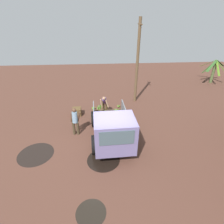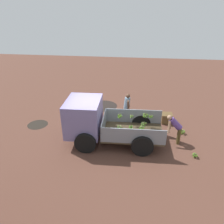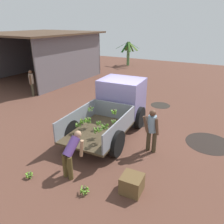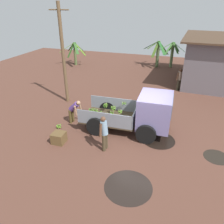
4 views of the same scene
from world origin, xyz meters
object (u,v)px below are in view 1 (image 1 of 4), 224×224
person_foreground_visitor (75,120)px  banana_bunch_on_ground_0 (119,106)px  wooden_crate_0 (77,112)px  banana_bunch_on_ground_1 (94,108)px  utility_pole (137,63)px  cargo_truck (113,131)px  person_worker_loading (105,103)px

person_foreground_visitor → banana_bunch_on_ground_0: bearing=-35.7°
wooden_crate_0 → banana_bunch_on_ground_0: bearing=106.9°
banana_bunch_on_ground_1 → wooden_crate_0: 1.32m
utility_pole → banana_bunch_on_ground_1: size_ratio=21.50×
cargo_truck → person_worker_loading: (-3.77, -0.29, -0.29)m
cargo_truck → wooden_crate_0: size_ratio=7.82×
wooden_crate_0 → person_foreground_visitor: bearing=4.7°
banana_bunch_on_ground_1 → cargo_truck: bearing=14.2°
person_foreground_visitor → wooden_crate_0: person_foreground_visitor is taller
cargo_truck → utility_pole: size_ratio=0.75×
utility_pole → person_foreground_visitor: 6.31m
cargo_truck → banana_bunch_on_ground_0: cargo_truck is taller
cargo_truck → wooden_crate_0: (-3.63, -2.21, -0.83)m
person_worker_loading → banana_bunch_on_ground_1: person_worker_loading is taller
banana_bunch_on_ground_1 → banana_bunch_on_ground_0: bearing=96.9°
person_foreground_visitor → person_worker_loading: bearing=-30.1°
cargo_truck → banana_bunch_on_ground_0: size_ratio=17.71×
person_worker_loading → wooden_crate_0: size_ratio=2.39×
utility_pole → person_worker_loading: 3.82m
banana_bunch_on_ground_1 → wooden_crate_0: (0.68, -1.12, 0.13)m
person_foreground_visitor → banana_bunch_on_ground_1: person_foreground_visitor is taller
person_foreground_visitor → banana_bunch_on_ground_0: (-3.11, 2.81, -0.80)m
utility_pole → person_foreground_visitor: size_ratio=3.63×
utility_pole → person_foreground_visitor: bearing=-45.5°
utility_pole → banana_bunch_on_ground_1: utility_pole is taller
person_worker_loading → person_foreground_visitor: bearing=-28.5°
cargo_truck → banana_bunch_on_ground_1: size_ratio=16.14×
utility_pole → person_worker_loading: size_ratio=4.36×
person_foreground_visitor → banana_bunch_on_ground_1: size_ratio=5.92×
utility_pole → person_foreground_visitor: utility_pole is taller
banana_bunch_on_ground_0 → wooden_crate_0: 3.13m
cargo_truck → banana_bunch_on_ground_1: cargo_truck is taller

